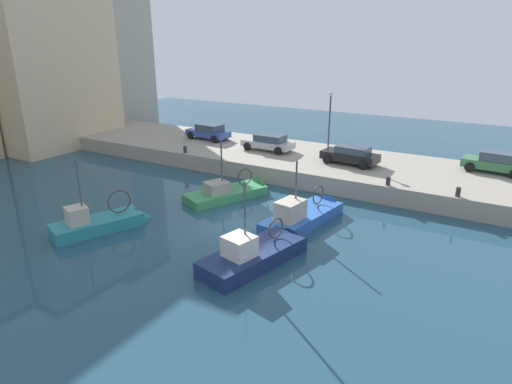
# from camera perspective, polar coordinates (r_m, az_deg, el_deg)

# --- Properties ---
(water_surface) EXTENTS (80.00, 80.00, 0.00)m
(water_surface) POSITION_cam_1_polar(r_m,az_deg,el_deg) (24.46, -1.62, -4.28)
(water_surface) COLOR navy
(water_surface) RESTS_ON ground
(quay_wall) EXTENTS (9.00, 56.00, 1.20)m
(quay_wall) POSITION_cam_1_polar(r_m,az_deg,el_deg) (33.99, 8.64, 3.48)
(quay_wall) COLOR #9E9384
(quay_wall) RESTS_ON ground
(fishing_boat_green) EXTENTS (6.38, 4.24, 4.84)m
(fishing_boat_green) POSITION_cam_1_polar(r_m,az_deg,el_deg) (28.67, -3.13, -0.43)
(fishing_boat_green) COLOR #388951
(fishing_boat_green) RESTS_ON ground
(fishing_boat_navy) EXTENTS (6.52, 3.30, 5.04)m
(fishing_boat_navy) POSITION_cam_1_polar(r_m,az_deg,el_deg) (20.63, 0.38, -8.70)
(fishing_boat_navy) COLOR navy
(fishing_boat_navy) RESTS_ON ground
(fishing_boat_blue) EXTENTS (6.69, 2.99, 4.71)m
(fishing_boat_blue) POSITION_cam_1_polar(r_m,az_deg,el_deg) (24.95, 6.47, -3.55)
(fishing_boat_blue) COLOR #2D60B7
(fishing_boat_blue) RESTS_ON ground
(fishing_boat_teal) EXTENTS (5.66, 3.56, 4.86)m
(fishing_boat_teal) POSITION_cam_1_polar(r_m,az_deg,el_deg) (25.26, -19.20, -4.35)
(fishing_boat_teal) COLOR teal
(fishing_boat_teal) RESTS_ON ground
(parked_car_blue) EXTENTS (2.11, 4.12, 1.38)m
(parked_car_blue) POSITION_cam_1_polar(r_m,az_deg,el_deg) (39.76, -6.20, 7.86)
(parked_car_blue) COLOR #334C9E
(parked_car_blue) RESTS_ON quay_wall
(parked_car_green) EXTENTS (2.22, 4.16, 1.43)m
(parked_car_green) POSITION_cam_1_polar(r_m,az_deg,el_deg) (33.69, 28.84, 3.44)
(parked_car_green) COLOR #387547
(parked_car_green) RESTS_ON quay_wall
(parked_car_silver) EXTENTS (1.99, 4.22, 1.31)m
(parked_car_silver) POSITION_cam_1_polar(r_m,az_deg,el_deg) (35.50, 1.65, 6.51)
(parked_car_silver) COLOR #B7B7BC
(parked_car_silver) RESTS_ON quay_wall
(parked_car_black) EXTENTS (2.21, 4.19, 1.33)m
(parked_car_black) POSITION_cam_1_polar(r_m,az_deg,el_deg) (32.32, 12.25, 4.78)
(parked_car_black) COLOR black
(parked_car_black) RESTS_ON quay_wall
(mooring_bollard_south) EXTENTS (0.28, 0.28, 0.55)m
(mooring_bollard_south) POSITION_cam_1_polar(r_m,az_deg,el_deg) (27.70, 24.87, 0.01)
(mooring_bollard_south) COLOR #2D2D33
(mooring_bollard_south) RESTS_ON quay_wall
(mooring_bollard_mid) EXTENTS (0.28, 0.28, 0.55)m
(mooring_bollard_mid) POSITION_cam_1_polar(r_m,az_deg,el_deg) (28.25, 16.87, 1.37)
(mooring_bollard_mid) COLOR #2D2D33
(mooring_bollard_mid) RESTS_ON quay_wall
(mooring_bollard_north) EXTENTS (0.28, 0.28, 0.55)m
(mooring_bollard_north) POSITION_cam_1_polar(r_m,az_deg,el_deg) (35.23, -9.24, 5.49)
(mooring_bollard_north) COLOR #2D2D33
(mooring_bollard_north) RESTS_ON quay_wall
(quay_streetlamp) EXTENTS (0.36, 0.36, 4.83)m
(quay_streetlamp) POSITION_cam_1_polar(r_m,az_deg,el_deg) (34.60, 9.63, 10.25)
(quay_streetlamp) COLOR #38383D
(quay_streetlamp) RESTS_ON quay_wall
(waterfront_building_west) EXTENTS (7.43, 7.78, 18.97)m
(waterfront_building_west) POSITION_cam_1_polar(r_m,az_deg,el_deg) (54.70, -18.98, 18.15)
(waterfront_building_west) COLOR #B2A899
(waterfront_building_west) RESTS_ON ground
(waterfront_building_west_mid) EXTENTS (11.12, 6.45, 15.43)m
(waterfront_building_west_mid) POSITION_cam_1_polar(r_m,az_deg,el_deg) (45.51, -25.31, 15.06)
(waterfront_building_west_mid) COLOR beige
(waterfront_building_west_mid) RESTS_ON ground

